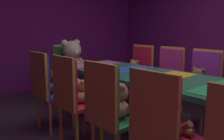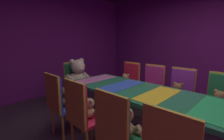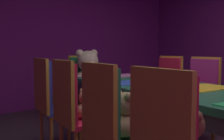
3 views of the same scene
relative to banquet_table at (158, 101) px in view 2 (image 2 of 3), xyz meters
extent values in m
cube|color=#721E72|center=(0.00, 3.20, 0.74)|extent=(5.20, 0.12, 2.80)
cube|color=#721E72|center=(2.60, 0.00, 0.74)|extent=(0.12, 6.40, 2.80)
cube|color=#26724C|center=(0.00, 0.00, 0.06)|extent=(0.90, 2.98, 0.05)
cube|color=#33333F|center=(0.00, 0.00, -0.02)|extent=(0.88, 2.92, 0.10)
cylinder|color=#4C3826|center=(0.38, 1.34, -0.31)|extent=(0.07, 0.07, 0.69)
cylinder|color=#4C3826|center=(-0.38, 1.34, -0.31)|extent=(0.07, 0.07, 0.69)
cube|color=green|center=(0.00, -0.63, 0.09)|extent=(0.77, 0.32, 0.01)
cube|color=yellow|center=(0.00, 0.00, 0.09)|extent=(0.77, 0.32, 0.01)
cube|color=blue|center=(0.00, 0.63, 0.09)|extent=(0.77, 0.32, 0.01)
cube|color=pink|center=(0.00, 1.27, 0.09)|extent=(0.77, 0.32, 0.01)
sphere|color=olive|center=(-0.66, -0.55, 0.03)|extent=(0.15, 0.15, 0.15)
sphere|color=#AE7747|center=(-0.61, -0.55, 0.01)|extent=(0.06, 0.06, 0.06)
sphere|color=olive|center=(-0.68, -0.49, 0.08)|extent=(0.06, 0.06, 0.06)
sphere|color=olive|center=(-0.68, -0.60, 0.08)|extent=(0.06, 0.06, 0.06)
cube|color=#268C4C|center=(-0.70, -0.01, -0.22)|extent=(0.40, 0.40, 0.04)
cube|color=#268C4C|center=(-0.88, -0.01, 0.05)|extent=(0.05, 0.38, 0.50)
cube|color=gold|center=(-0.90, -0.01, 0.05)|extent=(0.03, 0.41, 0.55)
ellipsoid|color=tan|center=(-0.70, -0.01, -0.11)|extent=(0.20, 0.20, 0.16)
sphere|color=tan|center=(-0.68, -0.01, 0.04)|extent=(0.16, 0.16, 0.16)
sphere|color=tan|center=(-0.63, -0.01, 0.03)|extent=(0.06, 0.06, 0.06)
sphere|color=tan|center=(-0.70, 0.06, 0.10)|extent=(0.06, 0.06, 0.06)
sphere|color=tan|center=(-0.70, -0.07, 0.10)|extent=(0.06, 0.06, 0.06)
cylinder|color=tan|center=(-0.66, 0.10, -0.09)|extent=(0.06, 0.14, 0.14)
cylinder|color=tan|center=(-0.66, -0.11, -0.09)|extent=(0.06, 0.14, 0.14)
cylinder|color=tan|center=(-0.57, 0.05, -0.16)|extent=(0.07, 0.15, 0.07)
cylinder|color=tan|center=(-0.57, -0.06, -0.16)|extent=(0.07, 0.15, 0.07)
cube|color=red|center=(-0.70, 0.59, -0.22)|extent=(0.40, 0.40, 0.04)
cube|color=red|center=(-0.88, 0.59, 0.05)|extent=(0.05, 0.38, 0.50)
cube|color=gold|center=(-0.90, 0.59, 0.05)|extent=(0.03, 0.41, 0.55)
cylinder|color=gold|center=(-0.54, 0.75, -0.45)|extent=(0.04, 0.04, 0.42)
cylinder|color=gold|center=(-0.54, 0.43, -0.45)|extent=(0.04, 0.04, 0.42)
cylinder|color=gold|center=(-0.86, 0.75, -0.45)|extent=(0.04, 0.04, 0.42)
ellipsoid|color=tan|center=(-0.70, 0.59, -0.12)|extent=(0.16, 0.16, 0.13)
sphere|color=tan|center=(-0.69, 0.59, -0.01)|extent=(0.13, 0.13, 0.13)
sphere|color=tan|center=(-0.64, 0.59, -0.02)|extent=(0.05, 0.05, 0.05)
sphere|color=tan|center=(-0.70, 0.64, 0.04)|extent=(0.05, 0.05, 0.05)
sphere|color=tan|center=(-0.70, 0.54, 0.04)|extent=(0.05, 0.05, 0.05)
cylinder|color=tan|center=(-0.67, 0.67, -0.11)|extent=(0.05, 0.12, 0.11)
cylinder|color=tan|center=(-0.67, 0.51, -0.11)|extent=(0.05, 0.12, 0.11)
cylinder|color=tan|center=(-0.59, 0.64, -0.17)|extent=(0.06, 0.12, 0.06)
cylinder|color=tan|center=(-0.59, 0.55, -0.17)|extent=(0.06, 0.12, 0.06)
cube|color=#2D47B2|center=(-0.71, 1.14, -0.22)|extent=(0.40, 0.40, 0.04)
cube|color=#2D47B2|center=(-0.89, 1.14, 0.05)|extent=(0.05, 0.38, 0.50)
cube|color=gold|center=(-0.92, 1.14, 0.05)|extent=(0.03, 0.41, 0.55)
cylinder|color=gold|center=(-0.55, 1.30, -0.45)|extent=(0.04, 0.04, 0.42)
cylinder|color=gold|center=(-0.55, 0.98, -0.45)|extent=(0.04, 0.04, 0.42)
cylinder|color=gold|center=(-0.87, 1.30, -0.45)|extent=(0.04, 0.04, 0.42)
cylinder|color=gold|center=(-0.87, 0.98, -0.45)|extent=(0.04, 0.04, 0.42)
ellipsoid|color=brown|center=(-0.71, 1.14, -0.12)|extent=(0.18, 0.18, 0.14)
sphere|color=brown|center=(-0.70, 1.14, 0.01)|extent=(0.14, 0.14, 0.14)
sphere|color=#99663C|center=(-0.65, 1.14, 0.00)|extent=(0.05, 0.05, 0.05)
sphere|color=brown|center=(-0.71, 1.19, 0.06)|extent=(0.05, 0.05, 0.05)
sphere|color=brown|center=(-0.71, 1.09, 0.06)|extent=(0.05, 0.05, 0.05)
cylinder|color=brown|center=(-0.68, 1.23, -0.10)|extent=(0.05, 0.13, 0.12)
cylinder|color=brown|center=(-0.68, 1.05, -0.10)|extent=(0.05, 0.13, 0.12)
cylinder|color=brown|center=(-0.60, 1.19, -0.17)|extent=(0.06, 0.13, 0.06)
cylinder|color=brown|center=(-0.60, 1.09, -0.17)|extent=(0.06, 0.13, 0.06)
cube|color=#268C4C|center=(0.71, -0.57, -0.22)|extent=(0.40, 0.40, 0.04)
cube|color=#268C4C|center=(0.89, -0.57, 0.05)|extent=(0.05, 0.38, 0.50)
cube|color=gold|center=(0.91, -0.57, 0.05)|extent=(0.03, 0.41, 0.55)
cylinder|color=gold|center=(0.87, -0.41, -0.45)|extent=(0.04, 0.04, 0.42)
cylinder|color=gold|center=(0.55, -0.41, -0.45)|extent=(0.04, 0.04, 0.42)
ellipsoid|color=olive|center=(0.71, -0.57, -0.11)|extent=(0.19, 0.19, 0.15)
sphere|color=olive|center=(0.69, -0.57, 0.03)|extent=(0.15, 0.15, 0.15)
sphere|color=#AE7747|center=(0.64, -0.57, 0.02)|extent=(0.06, 0.06, 0.06)
sphere|color=olive|center=(0.71, -0.51, 0.08)|extent=(0.06, 0.06, 0.06)
cylinder|color=olive|center=(0.67, -0.48, -0.10)|extent=(0.05, 0.14, 0.13)
cylinder|color=olive|center=(0.58, -0.62, -0.16)|extent=(0.07, 0.14, 0.07)
cylinder|color=olive|center=(0.58, -0.52, -0.16)|extent=(0.07, 0.14, 0.07)
cube|color=purple|center=(0.72, 0.02, -0.22)|extent=(0.40, 0.40, 0.04)
cube|color=purple|center=(0.90, 0.02, 0.05)|extent=(0.05, 0.38, 0.50)
cube|color=gold|center=(0.92, 0.02, 0.05)|extent=(0.03, 0.41, 0.55)
cylinder|color=gold|center=(0.88, 0.18, -0.45)|extent=(0.04, 0.04, 0.42)
cylinder|color=gold|center=(0.88, -0.14, -0.45)|extent=(0.04, 0.04, 0.42)
cylinder|color=gold|center=(0.56, 0.18, -0.45)|extent=(0.04, 0.04, 0.42)
cylinder|color=gold|center=(0.56, -0.14, -0.45)|extent=(0.04, 0.04, 0.42)
ellipsoid|color=brown|center=(0.72, 0.02, -0.11)|extent=(0.19, 0.19, 0.15)
sphere|color=brown|center=(0.70, 0.02, 0.03)|extent=(0.15, 0.15, 0.15)
sphere|color=#99663C|center=(0.65, 0.02, 0.01)|extent=(0.06, 0.06, 0.06)
sphere|color=brown|center=(0.72, -0.04, 0.08)|extent=(0.06, 0.06, 0.06)
sphere|color=brown|center=(0.72, 0.08, 0.08)|extent=(0.06, 0.06, 0.06)
cylinder|color=brown|center=(0.68, -0.08, -0.10)|extent=(0.05, 0.14, 0.13)
cylinder|color=brown|center=(0.68, 0.11, -0.10)|extent=(0.05, 0.14, 0.13)
cylinder|color=brown|center=(0.59, -0.03, -0.16)|extent=(0.07, 0.14, 0.07)
cylinder|color=brown|center=(0.59, 0.07, -0.16)|extent=(0.07, 0.14, 0.07)
cube|color=#CC338C|center=(0.71, 0.56, -0.22)|extent=(0.40, 0.40, 0.04)
cube|color=#CC338C|center=(0.89, 0.56, 0.05)|extent=(0.05, 0.38, 0.50)
cube|color=gold|center=(0.91, 0.56, 0.05)|extent=(0.03, 0.41, 0.55)
cylinder|color=gold|center=(0.87, 0.72, -0.45)|extent=(0.04, 0.04, 0.42)
cylinder|color=gold|center=(0.87, 0.40, -0.45)|extent=(0.04, 0.04, 0.42)
cylinder|color=gold|center=(0.55, 0.72, -0.45)|extent=(0.04, 0.04, 0.42)
cylinder|color=gold|center=(0.55, 0.40, -0.45)|extent=(0.04, 0.04, 0.42)
cube|color=red|center=(0.69, 1.11, -0.22)|extent=(0.40, 0.40, 0.04)
cube|color=red|center=(0.87, 1.11, 0.05)|extent=(0.05, 0.38, 0.50)
cube|color=gold|center=(0.89, 1.11, 0.05)|extent=(0.03, 0.41, 0.55)
cylinder|color=gold|center=(0.85, 1.27, -0.45)|extent=(0.04, 0.04, 0.42)
cylinder|color=gold|center=(0.85, 0.95, -0.45)|extent=(0.04, 0.04, 0.42)
cylinder|color=gold|center=(0.53, 1.27, -0.45)|extent=(0.04, 0.04, 0.42)
cylinder|color=gold|center=(0.53, 0.95, -0.45)|extent=(0.04, 0.04, 0.42)
ellipsoid|color=#9E7247|center=(0.69, 1.11, -0.11)|extent=(0.19, 0.19, 0.15)
sphere|color=#9E7247|center=(0.67, 1.11, 0.02)|extent=(0.15, 0.15, 0.15)
sphere|color=tan|center=(0.62, 1.11, 0.01)|extent=(0.06, 0.06, 0.06)
sphere|color=#9E7247|center=(0.69, 1.06, 0.08)|extent=(0.06, 0.06, 0.06)
sphere|color=#9E7247|center=(0.69, 1.17, 0.08)|extent=(0.06, 0.06, 0.06)
cylinder|color=#9E7247|center=(0.65, 1.02, -0.10)|extent=(0.05, 0.13, 0.12)
cylinder|color=#9E7247|center=(0.65, 1.21, -0.10)|extent=(0.05, 0.13, 0.12)
cylinder|color=#9E7247|center=(0.57, 1.06, -0.16)|extent=(0.06, 0.14, 0.06)
cylinder|color=#9E7247|center=(0.57, 1.16, -0.16)|extent=(0.06, 0.14, 0.06)
cube|color=#268C4C|center=(0.00, 1.91, -0.22)|extent=(0.40, 0.40, 0.04)
cube|color=#268C4C|center=(0.00, 2.09, 0.05)|extent=(0.38, 0.05, 0.50)
cube|color=gold|center=(0.00, 2.11, 0.05)|extent=(0.41, 0.03, 0.55)
cylinder|color=gold|center=(0.16, 2.07, -0.45)|extent=(0.04, 0.04, 0.42)
cylinder|color=gold|center=(0.16, 1.75, -0.45)|extent=(0.04, 0.04, 0.42)
cylinder|color=gold|center=(-0.16, 2.07, -0.45)|extent=(0.04, 0.04, 0.42)
cylinder|color=gold|center=(-0.16, 1.75, -0.45)|extent=(0.04, 0.04, 0.42)
ellipsoid|color=beige|center=(0.00, 1.91, -0.03)|extent=(0.38, 0.38, 0.31)
sphere|color=beige|center=(0.00, 1.88, 0.25)|extent=(0.31, 0.31, 0.31)
sphere|color=#FDDCAD|center=(0.00, 1.77, 0.22)|extent=(0.11, 0.11, 0.11)
sphere|color=beige|center=(0.11, 1.91, 0.36)|extent=(0.11, 0.11, 0.11)
sphere|color=beige|center=(-0.11, 1.91, 0.36)|extent=(0.11, 0.11, 0.11)
cylinder|color=beige|center=(0.19, 1.83, 0.00)|extent=(0.27, 0.11, 0.25)
cylinder|color=beige|center=(-0.19, 1.83, 0.00)|extent=(0.27, 0.11, 0.25)
cylinder|color=beige|center=(0.10, 1.66, -0.13)|extent=(0.29, 0.13, 0.13)
cylinder|color=beige|center=(-0.10, 1.66, -0.13)|extent=(0.29, 0.13, 0.13)
camera|label=1|loc=(-2.11, -1.53, 0.61)|focal=38.78mm
camera|label=2|loc=(-1.85, -0.95, 0.78)|focal=25.12mm
camera|label=3|loc=(-1.71, -1.43, 0.41)|focal=41.18mm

